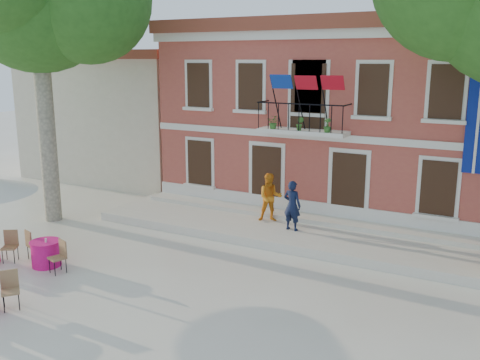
# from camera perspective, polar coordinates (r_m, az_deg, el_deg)

# --- Properties ---
(ground) EXTENTS (90.00, 90.00, 0.00)m
(ground) POSITION_cam_1_polar(r_m,az_deg,el_deg) (16.10, -7.87, -9.23)
(ground) COLOR beige
(ground) RESTS_ON ground
(main_building) EXTENTS (13.50, 9.59, 7.50)m
(main_building) POSITION_cam_1_polar(r_m,az_deg,el_deg) (23.14, 10.85, 7.05)
(main_building) COLOR #B15040
(main_building) RESTS_ON ground
(neighbor_west) EXTENTS (9.40, 9.40, 6.40)m
(neighbor_west) POSITION_cam_1_polar(r_m,az_deg,el_deg) (29.59, -10.44, 7.18)
(neighbor_west) COLOR beige
(neighbor_west) RESTS_ON ground
(terrace) EXTENTS (14.00, 3.40, 0.30)m
(terrace) POSITION_cam_1_polar(r_m,az_deg,el_deg) (18.72, 5.14, -5.48)
(terrace) COLOR silver
(terrace) RESTS_ON ground
(pedestrian_navy) EXTENTS (0.66, 0.47, 1.72)m
(pedestrian_navy) POSITION_cam_1_polar(r_m,az_deg,el_deg) (18.18, 5.58, -2.72)
(pedestrian_navy) COLOR #0F1733
(pedestrian_navy) RESTS_ON terrace
(pedestrian_orange) EXTENTS (1.06, 0.99, 1.75)m
(pedestrian_orange) POSITION_cam_1_polar(r_m,az_deg,el_deg) (19.12, 3.24, -1.87)
(pedestrian_orange) COLOR orange
(pedestrian_orange) RESTS_ON terrace
(cafe_table_3) EXTENTS (1.96, 0.99, 0.95)m
(cafe_table_3) POSITION_cam_1_polar(r_m,az_deg,el_deg) (16.94, -20.00, -7.27)
(cafe_table_3) COLOR #EF1686
(cafe_table_3) RESTS_ON ground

